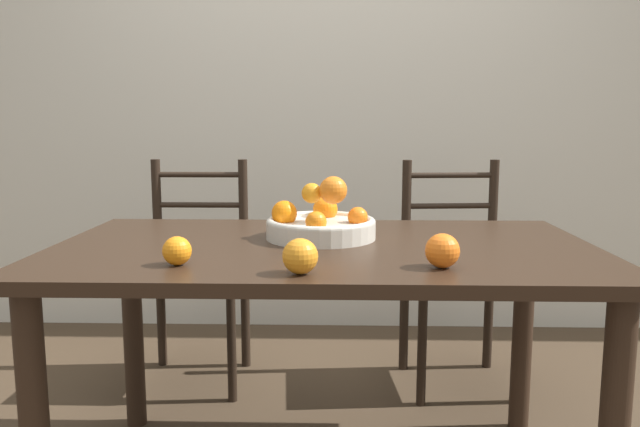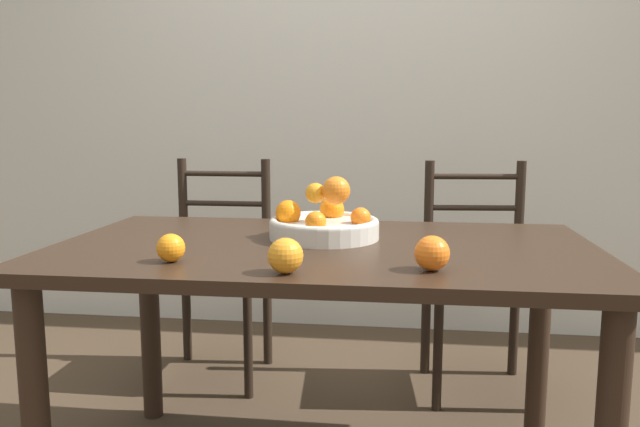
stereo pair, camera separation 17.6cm
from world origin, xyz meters
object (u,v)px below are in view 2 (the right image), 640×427
(orange_loose_1, at_px, (432,253))
(orange_loose_2, at_px, (171,248))
(chair_left, at_px, (216,270))
(chair_right, at_px, (479,279))
(fruit_bowl, at_px, (324,223))
(orange_loose_0, at_px, (285,256))

(orange_loose_1, height_order, orange_loose_2, orange_loose_1)
(chair_left, relative_size, chair_right, 1.00)
(fruit_bowl, relative_size, orange_loose_1, 3.93)
(orange_loose_2, xyz_separation_m, chair_left, (-0.21, 1.06, -0.32))
(orange_loose_0, relative_size, chair_left, 0.09)
(fruit_bowl, distance_m, orange_loose_1, 0.48)
(fruit_bowl, height_order, orange_loose_2, fruit_bowl)
(fruit_bowl, relative_size, chair_left, 0.35)
(orange_loose_2, bearing_deg, chair_left, 101.13)
(orange_loose_2, height_order, chair_left, chair_left)
(orange_loose_1, relative_size, orange_loose_2, 1.17)
(orange_loose_0, bearing_deg, chair_left, 114.36)
(fruit_bowl, bearing_deg, orange_loose_0, -94.54)
(orange_loose_2, height_order, chair_right, chair_right)
(orange_loose_1, relative_size, chair_right, 0.09)
(orange_loose_2, bearing_deg, orange_loose_1, -0.85)
(orange_loose_0, bearing_deg, orange_loose_2, 165.32)
(orange_loose_2, xyz_separation_m, chair_right, (0.89, 1.06, -0.32))
(orange_loose_1, bearing_deg, orange_loose_2, 179.15)
(fruit_bowl, height_order, orange_loose_1, fruit_bowl)
(fruit_bowl, xyz_separation_m, chair_right, (0.55, 0.69, -0.33))
(orange_loose_0, height_order, chair_right, chair_right)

